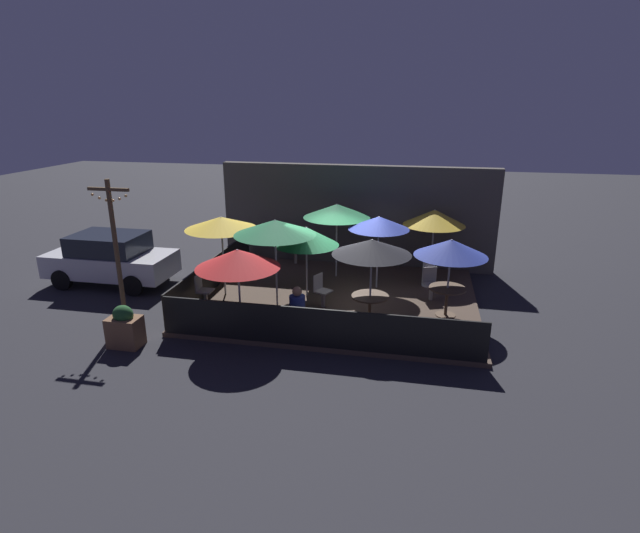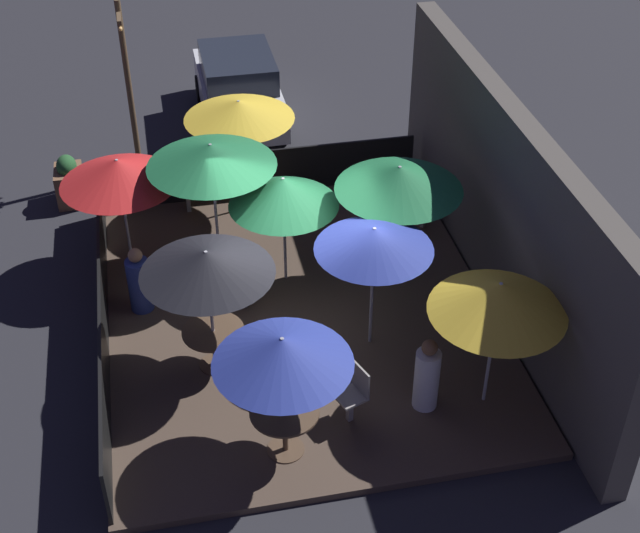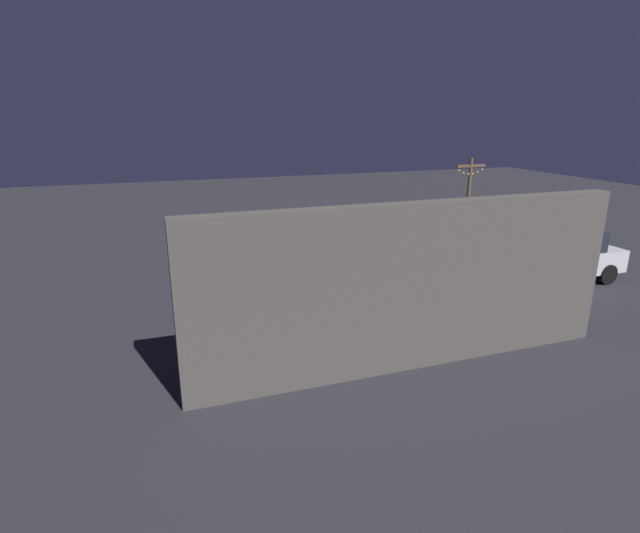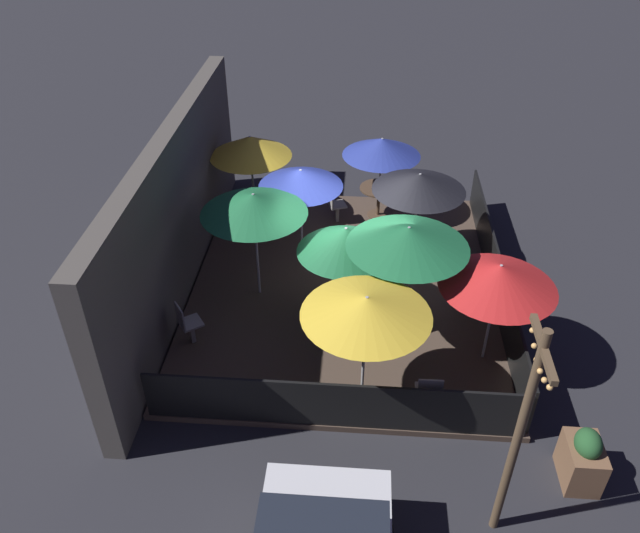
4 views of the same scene
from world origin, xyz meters
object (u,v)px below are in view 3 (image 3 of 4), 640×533
at_px(parked_car_0, 560,255).
at_px(planter_box, 420,246).
at_px(patio_chair_3, 476,316).
at_px(patron_1, 270,317).
at_px(patio_umbrella_4, 275,270).
at_px(patio_umbrella_5, 380,238).
at_px(patio_umbrella_3, 393,242).
at_px(patio_chair_0, 430,259).
at_px(patio_umbrella_8, 448,217).
at_px(dining_table_0, 233,287).
at_px(light_post, 467,207).
at_px(patio_umbrella_1, 294,225).
at_px(dining_table_1, 295,273).
at_px(patio_umbrella_2, 382,212).
at_px(patio_chair_1, 257,303).
at_px(patio_umbrella_0, 231,241).
at_px(patron_0, 335,259).
at_px(patio_umbrella_6, 374,215).
at_px(patio_umbrella_7, 326,245).
at_px(patio_chair_2, 348,277).

bearing_deg(parked_car_0, planter_box, -53.34).
bearing_deg(patio_chair_3, patron_1, 37.50).
relative_size(patio_umbrella_4, patio_umbrella_5, 1.08).
distance_m(patio_umbrella_3, patio_chair_0, 4.81).
distance_m(patio_umbrella_5, patio_umbrella_8, 2.43).
xyz_separation_m(dining_table_0, light_post, (-8.35, -1.67, 1.34)).
bearing_deg(patio_umbrella_1, dining_table_1, 90.00).
bearing_deg(patron_1, planter_box, 159.71).
xyz_separation_m(patio_umbrella_2, patio_umbrella_3, (1.14, 2.89, -0.12)).
relative_size(patio_umbrella_3, patio_chair_0, 2.47).
distance_m(patio_chair_1, parked_car_0, 9.83).
xyz_separation_m(patio_umbrella_0, patron_0, (-3.58, -1.82, -1.32)).
xyz_separation_m(planter_box, light_post, (-0.90, 1.38, 1.62)).
relative_size(patio_umbrella_1, patio_umbrella_2, 0.88).
bearing_deg(patio_chair_1, planter_box, -80.33).
xyz_separation_m(patio_umbrella_3, patio_chair_0, (-3.12, -3.28, -1.62)).
xyz_separation_m(patio_umbrella_6, patio_umbrella_8, (-1.31, 2.23, 0.27)).
bearing_deg(patio_umbrella_8, patio_umbrella_5, 9.72).
xyz_separation_m(patio_umbrella_6, patron_0, (1.40, 0.13, -1.32)).
height_order(patio_umbrella_2, patio_umbrella_8, patio_umbrella_2).
xyz_separation_m(patio_umbrella_4, light_post, (-7.97, -4.73, 0.02)).
height_order(patio_umbrella_8, planter_box, patio_umbrella_8).
xyz_separation_m(patio_umbrella_4, patio_umbrella_5, (-3.55, -2.38, -0.17)).
distance_m(patio_umbrella_2, patio_chair_1, 4.70).
bearing_deg(patio_umbrella_7, dining_table_1, -88.84).
relative_size(patio_chair_2, parked_car_0, 0.24).
bearing_deg(light_post, patio_umbrella_7, 28.03).
relative_size(patio_umbrella_3, parked_car_0, 0.61).
bearing_deg(patio_umbrella_8, patio_chair_0, -100.07).
height_order(patio_umbrella_2, patio_umbrella_7, patio_umbrella_2).
xyz_separation_m(patio_chair_2, planter_box, (-4.11, -2.96, -0.16)).
xyz_separation_m(patio_chair_2, patron_0, (-0.24, -1.73, 0.03)).
relative_size(dining_table_0, patio_chair_0, 1.01).
relative_size(patio_umbrella_5, patio_umbrella_8, 0.88).
height_order(patio_umbrella_6, patio_chair_3, patio_umbrella_6).
xyz_separation_m(dining_table_1, light_post, (-6.41, -0.90, 1.40)).
bearing_deg(patio_chair_3, patio_umbrella_8, -56.55).
bearing_deg(patron_1, patio_umbrella_2, 155.42).
relative_size(patio_umbrella_0, planter_box, 2.02).
bearing_deg(patio_chair_0, patio_umbrella_2, 10.75).
distance_m(patio_umbrella_6, dining_table_0, 5.49).
height_order(dining_table_1, patron_1, patron_1).
height_order(patio_chair_3, light_post, light_post).
xyz_separation_m(patio_umbrella_8, patio_chair_2, (2.95, -0.37, -1.63)).
height_order(patio_umbrella_8, patio_chair_3, patio_umbrella_8).
xyz_separation_m(patio_umbrella_0, dining_table_1, (-1.94, -0.76, -1.30)).
relative_size(patio_umbrella_3, dining_table_0, 2.46).
bearing_deg(patio_umbrella_5, patio_umbrella_4, 33.82).
bearing_deg(patio_chair_1, patio_umbrella_1, -60.58).
height_order(patio_umbrella_1, patio_umbrella_6, patio_umbrella_1).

